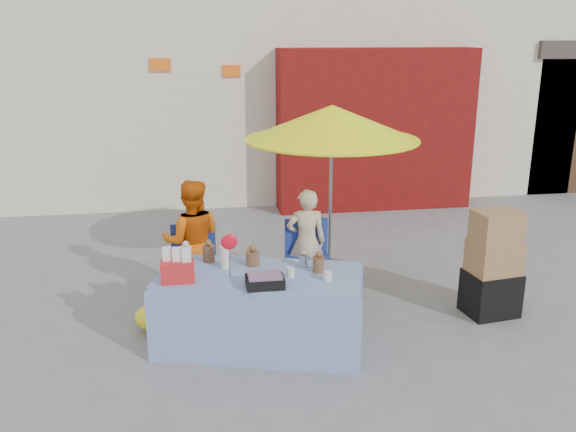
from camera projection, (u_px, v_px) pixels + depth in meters
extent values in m
plane|color=slate|center=(278.00, 331.00, 6.04)|extent=(80.00, 80.00, 0.00)
cube|color=silver|center=(228.00, 63.00, 12.00)|extent=(12.00, 5.00, 4.50)
cube|color=maroon|center=(375.00, 130.00, 9.96)|extent=(3.20, 0.60, 2.60)
cube|color=#4C331E|center=(554.00, 116.00, 12.32)|extent=(2.60, 3.00, 2.40)
cube|color=#3F3833|center=(563.00, 47.00, 11.93)|extent=(2.80, 3.20, 0.30)
cube|color=orange|center=(160.00, 65.00, 9.41)|extent=(0.32, 0.04, 0.20)
cube|color=orange|center=(232.00, 71.00, 9.61)|extent=(0.28, 0.04, 0.18)
cube|color=#7E94CA|center=(260.00, 309.00, 5.67)|extent=(1.99, 1.29, 0.73)
cube|color=#7E94CA|center=(252.00, 333.00, 5.27)|extent=(1.82, 0.54, 0.68)
cube|color=#7E94CA|center=(267.00, 293.00, 6.08)|extent=(1.82, 0.54, 0.68)
cylinder|color=silver|center=(186.00, 255.00, 5.76)|extent=(0.13, 0.13, 0.17)
cylinder|color=brown|center=(209.00, 254.00, 5.83)|extent=(0.14, 0.14, 0.15)
cylinder|color=silver|center=(225.00, 257.00, 5.66)|extent=(0.12, 0.12, 0.21)
cylinder|color=brown|center=(253.00, 258.00, 5.74)|extent=(0.16, 0.16, 0.14)
cylinder|color=#B2B2B7|center=(304.00, 261.00, 5.70)|extent=(0.11, 0.11, 0.12)
cylinder|color=brown|center=(318.00, 265.00, 5.57)|extent=(0.13, 0.13, 0.15)
cylinder|color=silver|center=(290.00, 272.00, 5.47)|extent=(0.10, 0.10, 0.09)
cylinder|color=silver|center=(328.00, 276.00, 5.38)|extent=(0.10, 0.10, 0.09)
sphere|color=brown|center=(172.00, 266.00, 5.54)|extent=(0.15, 0.15, 0.15)
ellipsoid|color=red|center=(229.00, 242.00, 5.35)|extent=(0.15, 0.09, 0.15)
cube|color=red|center=(178.00, 272.00, 5.34)|extent=(0.32, 0.21, 0.19)
cube|color=black|center=(265.00, 282.00, 5.26)|extent=(0.38, 0.31, 0.09)
cube|color=navy|center=(194.00, 286.00, 6.55)|extent=(0.50, 0.48, 0.45)
cube|color=navy|center=(193.00, 242.00, 6.63)|extent=(0.48, 0.06, 0.40)
cube|color=navy|center=(308.00, 279.00, 6.73)|extent=(0.50, 0.48, 0.45)
cube|color=navy|center=(306.00, 236.00, 6.82)|extent=(0.48, 0.06, 0.40)
imported|color=#DE5B0B|center=(192.00, 241.00, 6.56)|extent=(0.68, 0.55, 1.36)
imported|color=beige|center=(306.00, 242.00, 6.76)|extent=(0.45, 0.31, 1.21)
cylinder|color=gray|center=(330.00, 203.00, 6.83)|extent=(0.04, 0.04, 2.00)
cone|color=#F9FF0D|center=(332.00, 123.00, 6.57)|extent=(1.90, 1.90, 0.38)
cylinder|color=#F9FF0D|center=(332.00, 139.00, 6.62)|extent=(1.90, 1.90, 0.02)
cube|color=black|center=(490.00, 293.00, 6.35)|extent=(0.56, 0.48, 0.46)
cube|color=olive|center=(494.00, 256.00, 6.23)|extent=(0.53, 0.43, 0.35)
cube|color=olive|center=(497.00, 226.00, 6.11)|extent=(0.49, 0.39, 0.31)
ellipsoid|color=yellow|center=(167.00, 315.00, 6.05)|extent=(0.65, 0.53, 0.28)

